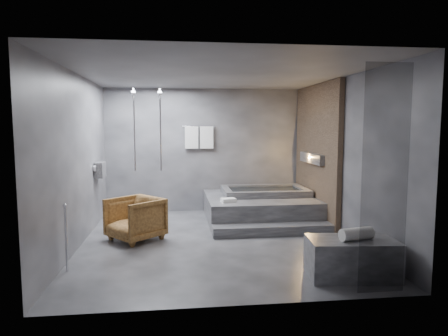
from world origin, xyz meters
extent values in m
plane|color=#313134|center=(0.00, 0.00, 0.00)|extent=(5.00, 5.00, 0.00)
cube|color=#525255|center=(0.00, 0.00, 2.80)|extent=(4.50, 5.00, 0.04)
cube|color=#3C3C42|center=(0.00, 2.50, 1.40)|extent=(4.50, 0.04, 2.80)
cube|color=#3C3C42|center=(0.00, -2.50, 1.40)|extent=(4.50, 0.04, 2.80)
cube|color=#3C3C42|center=(-2.25, 0.00, 1.40)|extent=(0.04, 5.00, 2.80)
cube|color=#3C3C42|center=(2.25, 0.00, 1.40)|extent=(0.04, 5.00, 2.80)
cube|color=#A07E5E|center=(2.19, 1.25, 1.40)|extent=(0.10, 2.40, 2.78)
cube|color=#FF9938|center=(2.11, 1.25, 1.30)|extent=(0.14, 1.20, 0.20)
cube|color=gray|center=(-2.16, 1.40, 1.10)|extent=(0.16, 0.42, 0.30)
imported|color=beige|center=(-2.15, 1.30, 1.05)|extent=(0.08, 0.08, 0.21)
imported|color=beige|center=(-2.15, 1.50, 1.03)|extent=(0.07, 0.07, 0.15)
cylinder|color=silver|center=(-1.00, 2.05, 1.90)|extent=(0.04, 0.04, 1.80)
cylinder|color=silver|center=(-1.55, 2.05, 1.90)|extent=(0.04, 0.04, 1.80)
cylinder|color=silver|center=(-0.15, 2.44, 1.95)|extent=(0.75, 0.02, 0.02)
cube|color=white|center=(-0.32, 2.42, 1.70)|extent=(0.30, 0.06, 0.50)
cube|color=white|center=(0.02, 2.42, 1.70)|extent=(0.30, 0.06, 0.50)
cylinder|color=silver|center=(-2.15, -1.20, 0.45)|extent=(0.04, 0.04, 0.90)
cube|color=black|center=(1.65, -2.45, 1.35)|extent=(0.55, 0.01, 2.60)
cube|color=#373739|center=(1.05, 1.45, 0.25)|extent=(2.20, 2.00, 0.50)
cube|color=#373739|center=(1.05, 0.27, 0.09)|extent=(2.20, 0.36, 0.18)
cube|color=#38393B|center=(1.58, -1.84, 0.25)|extent=(1.17, 0.72, 0.50)
imported|color=#4C2E13|center=(-1.38, 0.23, 0.37)|extent=(1.13, 1.13, 0.74)
cylinder|color=white|center=(1.61, -1.89, 0.58)|extent=(0.47, 0.25, 0.16)
cube|color=white|center=(0.32, 0.88, 0.54)|extent=(0.31, 0.25, 0.07)
camera|label=1|loc=(-0.67, -6.63, 1.95)|focal=32.00mm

